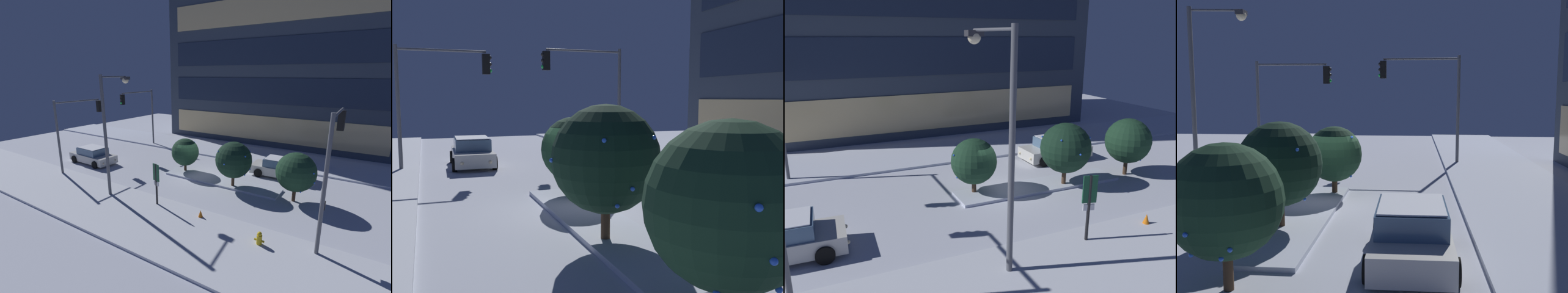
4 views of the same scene
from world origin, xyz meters
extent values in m
plane|color=silver|center=(0.00, 0.00, 0.00)|extent=(52.00, 52.00, 0.00)
cube|color=silver|center=(0.00, -7.61, 0.07)|extent=(52.00, 5.20, 0.14)
cube|color=silver|center=(0.00, 7.61, 0.07)|extent=(52.00, 5.20, 0.14)
cube|color=silver|center=(2.38, -0.35, 0.07)|extent=(9.00, 1.80, 0.14)
cube|color=#F2D18C|center=(1.45, 11.78, 2.04)|extent=(23.38, 0.10, 2.72)
cube|color=#232D42|center=(1.45, 11.78, 6.13)|extent=(23.38, 0.10, 2.72)
cube|color=#232D42|center=(1.45, 11.78, 10.21)|extent=(23.38, 0.10, 2.72)
cube|color=#F2D18C|center=(1.45, 11.78, 14.30)|extent=(23.38, 0.10, 2.72)
cube|color=silver|center=(-9.60, -2.47, 0.53)|extent=(4.53, 1.99, 0.66)
cube|color=slate|center=(-9.60, -2.47, 1.14)|extent=(2.46, 1.75, 0.60)
cube|color=white|center=(-9.60, -2.47, 1.47)|extent=(2.28, 1.64, 0.04)
sphere|color=#F9E5B2|center=(-7.33, -1.89, 0.50)|extent=(0.16, 0.16, 0.16)
sphere|color=#F9E5B2|center=(-7.36, -3.17, 0.50)|extent=(0.16, 0.16, 0.16)
cylinder|color=black|center=(-8.10, -1.57, 0.33)|extent=(0.67, 0.24, 0.66)
cylinder|color=black|center=(-8.15, -3.45, 0.33)|extent=(0.67, 0.24, 0.66)
cylinder|color=black|center=(-11.06, -1.49, 0.33)|extent=(0.67, 0.24, 0.66)
cylinder|color=black|center=(-11.11, -3.38, 0.33)|extent=(0.67, 0.24, 0.66)
cube|color=silver|center=(5.81, 3.26, 0.53)|extent=(4.39, 1.94, 0.66)
cube|color=slate|center=(5.81, 3.26, 1.14)|extent=(2.37, 1.73, 0.60)
cube|color=white|center=(5.81, 3.26, 1.47)|extent=(2.20, 1.62, 0.04)
sphere|color=#F9E5B2|center=(3.61, 2.60, 0.50)|extent=(0.16, 0.16, 0.16)
sphere|color=#F9E5B2|center=(3.60, 3.90, 0.50)|extent=(0.16, 0.16, 0.16)
cylinder|color=black|center=(4.37, 2.29, 0.33)|extent=(0.66, 0.22, 0.66)
cylinder|color=black|center=(4.36, 4.21, 0.33)|extent=(0.66, 0.22, 0.66)
cylinder|color=black|center=(7.26, 2.31, 0.33)|extent=(0.66, 0.22, 0.66)
cylinder|color=black|center=(7.25, 4.22, 0.33)|extent=(0.66, 0.22, 0.66)
cylinder|color=#565960|center=(10.15, -5.81, 3.23)|extent=(0.18, 0.18, 6.47)
cylinder|color=#565960|center=(10.15, -4.06, 6.27)|extent=(0.12, 3.50, 0.12)
cube|color=black|center=(10.15, -2.31, 5.67)|extent=(0.32, 0.36, 1.00)
sphere|color=black|center=(10.15, -2.12, 5.99)|extent=(0.20, 0.20, 0.20)
sphere|color=black|center=(10.15, -2.12, 5.67)|extent=(0.20, 0.20, 0.20)
sphere|color=green|center=(10.15, -2.12, 5.35)|extent=(0.20, 0.20, 0.20)
cube|color=black|center=(10.15, -5.59, 2.40)|extent=(0.20, 0.24, 0.36)
cylinder|color=#565960|center=(-9.60, 5.81, 3.13)|extent=(0.18, 0.18, 6.26)
cylinder|color=#565960|center=(-9.60, 3.66, 6.06)|extent=(0.12, 4.31, 0.12)
cube|color=black|center=(-9.60, 1.50, 5.46)|extent=(0.32, 0.36, 1.00)
sphere|color=black|center=(-9.60, 1.31, 5.78)|extent=(0.20, 0.20, 0.20)
sphere|color=black|center=(-9.60, 1.31, 5.46)|extent=(0.20, 0.20, 0.20)
sphere|color=green|center=(-9.60, 1.31, 5.14)|extent=(0.20, 0.20, 0.20)
cylinder|color=#565960|center=(-9.13, -5.81, 2.98)|extent=(0.18, 0.18, 5.96)
cylinder|color=#565960|center=(-9.13, -3.77, 5.76)|extent=(0.12, 4.10, 0.12)
cube|color=black|center=(-9.13, -1.72, 5.16)|extent=(0.32, 0.36, 1.00)
sphere|color=black|center=(-9.13, -1.53, 5.48)|extent=(0.20, 0.20, 0.20)
sphere|color=black|center=(-9.13, -1.53, 5.16)|extent=(0.20, 0.20, 0.20)
sphere|color=green|center=(-9.13, -1.53, 4.84)|extent=(0.20, 0.20, 0.20)
cylinder|color=#565960|center=(-2.64, -6.51, 3.95)|extent=(0.20, 0.20, 7.90)
cylinder|color=#565960|center=(-2.78, -5.39, 7.75)|extent=(0.37, 2.25, 0.10)
cube|color=#333338|center=(-2.91, -4.27, 7.65)|extent=(0.56, 0.36, 0.20)
sphere|color=#F9E5B2|center=(-2.91, -4.27, 7.52)|extent=(0.44, 0.44, 0.44)
cylinder|color=gold|center=(7.75, -6.54, 0.30)|extent=(0.26, 0.26, 0.60)
sphere|color=gold|center=(7.75, -6.54, 0.67)|extent=(0.22, 0.22, 0.22)
cylinder|color=gold|center=(7.57, -6.54, 0.33)|extent=(0.12, 0.10, 0.10)
cylinder|color=gold|center=(7.93, -6.54, 0.33)|extent=(0.12, 0.10, 0.10)
cylinder|color=black|center=(0.95, -5.92, 1.36)|extent=(0.12, 0.12, 2.72)
cube|color=#144C2D|center=(0.95, -5.92, 2.19)|extent=(0.55, 0.19, 1.06)
cube|color=white|center=(0.95, -5.92, 1.48)|extent=(0.44, 0.15, 0.24)
cylinder|color=#473323|center=(-1.12, 0.10, 0.38)|extent=(0.22, 0.22, 0.77)
sphere|color=#193823|center=(-1.12, 0.10, 1.72)|extent=(2.25, 2.25, 2.25)
sphere|color=blue|center=(-0.72, 0.87, 2.45)|extent=(0.10, 0.10, 0.10)
sphere|color=blue|center=(-1.76, 0.49, 0.87)|extent=(0.10, 0.10, 0.10)
sphere|color=blue|center=(-0.86, 0.80, 0.87)|extent=(0.10, 0.10, 0.10)
sphere|color=blue|center=(-1.92, 0.30, 0.94)|extent=(0.10, 0.10, 0.10)
sphere|color=blue|center=(-2.16, 0.04, 2.17)|extent=(0.10, 0.10, 0.10)
cylinder|color=#473323|center=(7.86, -0.65, 0.45)|extent=(0.22, 0.22, 0.90)
sphere|color=#193823|center=(7.86, -0.65, 1.97)|extent=(2.50, 2.50, 2.50)
sphere|color=blue|center=(8.79, -0.20, 1.24)|extent=(0.10, 0.10, 0.10)
sphere|color=blue|center=(9.03, -0.95, 1.60)|extent=(0.10, 0.10, 0.10)
sphere|color=blue|center=(8.35, -1.21, 0.95)|extent=(0.10, 0.10, 0.10)
sphere|color=blue|center=(8.64, -0.45, 1.00)|extent=(0.10, 0.10, 0.10)
sphere|color=blue|center=(8.98, -1.16, 2.25)|extent=(0.10, 0.10, 0.10)
cylinder|color=#473323|center=(3.61, -0.74, 0.48)|extent=(0.22, 0.22, 0.97)
sphere|color=black|center=(3.61, -0.74, 2.07)|extent=(2.59, 2.59, 2.59)
sphere|color=blue|center=(4.82, -0.64, 1.58)|extent=(0.10, 0.10, 0.10)
sphere|color=blue|center=(2.66, -0.02, 2.59)|extent=(0.10, 0.10, 0.10)
sphere|color=blue|center=(2.78, -1.49, 2.74)|extent=(0.10, 0.10, 0.10)
sphere|color=blue|center=(4.55, -0.87, 1.17)|extent=(0.10, 0.10, 0.10)
sphere|color=blue|center=(4.68, -1.24, 2.62)|extent=(0.10, 0.10, 0.10)
sphere|color=blue|center=(3.69, 0.02, 1.01)|extent=(0.10, 0.10, 0.10)
sphere|color=blue|center=(3.54, -2.04, 2.09)|extent=(0.10, 0.10, 0.10)
sphere|color=blue|center=(4.50, 0.04, 2.62)|extent=(0.10, 0.10, 0.10)
cone|color=orange|center=(4.06, -5.85, 0.28)|extent=(0.36, 0.36, 0.55)
camera|label=1|loc=(11.50, -17.88, 7.94)|focal=25.62mm
camera|label=2|loc=(12.70, -4.69, 3.50)|focal=39.08mm
camera|label=3|loc=(-7.98, -16.29, 7.56)|focal=35.48mm
camera|label=4|loc=(16.91, 3.28, 4.29)|focal=41.85mm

